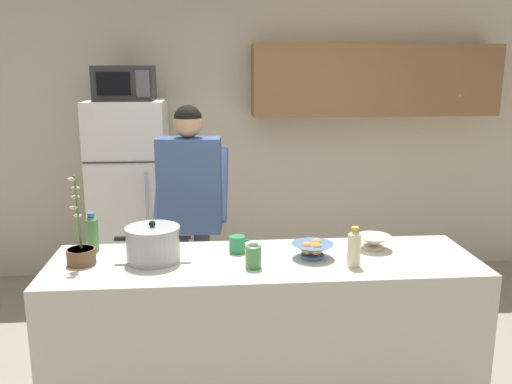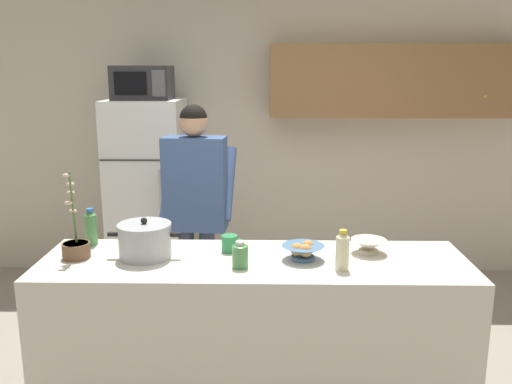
% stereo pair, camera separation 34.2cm
% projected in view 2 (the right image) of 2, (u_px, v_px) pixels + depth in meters
% --- Properties ---
extents(back_wall_unit, '(6.00, 0.48, 2.60)m').
position_uv_depth(back_wall_unit, '(285.00, 126.00, 5.03)').
color(back_wall_unit, beige).
rests_on(back_wall_unit, ground).
extents(kitchen_island, '(2.33, 0.68, 0.92)m').
position_uv_depth(kitchen_island, '(254.00, 337.00, 3.05)').
color(kitchen_island, silver).
rests_on(kitchen_island, ground).
extents(refrigerator, '(0.64, 0.68, 1.67)m').
position_uv_depth(refrigerator, '(149.00, 195.00, 4.78)').
color(refrigerator, white).
rests_on(refrigerator, ground).
extents(microwave, '(0.48, 0.37, 0.28)m').
position_uv_depth(microwave, '(143.00, 83.00, 4.54)').
color(microwave, '#2D2D30').
rests_on(microwave, refrigerator).
extents(person_near_pot, '(0.54, 0.45, 1.70)m').
position_uv_depth(person_near_pot, '(196.00, 195.00, 3.79)').
color(person_near_pot, '#33384C').
rests_on(person_near_pot, ground).
extents(cooking_pot, '(0.40, 0.29, 0.23)m').
position_uv_depth(cooking_pot, '(145.00, 240.00, 2.96)').
color(cooking_pot, '#ADAFB5').
rests_on(cooking_pot, kitchen_island).
extents(coffee_mug, '(0.13, 0.09, 0.10)m').
position_uv_depth(coffee_mug, '(230.00, 244.00, 3.06)').
color(coffee_mug, '#2D8C4C').
rests_on(coffee_mug, kitchen_island).
extents(bread_bowl, '(0.23, 0.23, 0.10)m').
position_uv_depth(bread_bowl, '(303.00, 251.00, 2.93)').
color(bread_bowl, '#4C7299').
rests_on(bread_bowl, kitchen_island).
extents(empty_bowl, '(0.20, 0.20, 0.08)m').
position_uv_depth(empty_bowl, '(368.00, 245.00, 3.04)').
color(empty_bowl, beige).
rests_on(empty_bowl, kitchen_island).
extents(bottle_near_edge, '(0.07, 0.07, 0.21)m').
position_uv_depth(bottle_near_edge, '(342.00, 250.00, 2.78)').
color(bottle_near_edge, beige).
rests_on(bottle_near_edge, kitchen_island).
extents(bottle_mid_counter, '(0.07, 0.07, 0.22)m').
position_uv_depth(bottle_mid_counter, '(91.00, 227.00, 3.17)').
color(bottle_mid_counter, '#4C8C4C').
rests_on(bottle_mid_counter, kitchen_island).
extents(bottle_far_corner, '(0.08, 0.08, 0.14)m').
position_uv_depth(bottle_far_corner, '(240.00, 255.00, 2.81)').
color(bottle_far_corner, '#4C8C4C').
rests_on(bottle_far_corner, kitchen_island).
extents(potted_orchid, '(0.15, 0.15, 0.48)m').
position_uv_depth(potted_orchid, '(76.00, 246.00, 2.96)').
color(potted_orchid, brown).
rests_on(potted_orchid, kitchen_island).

